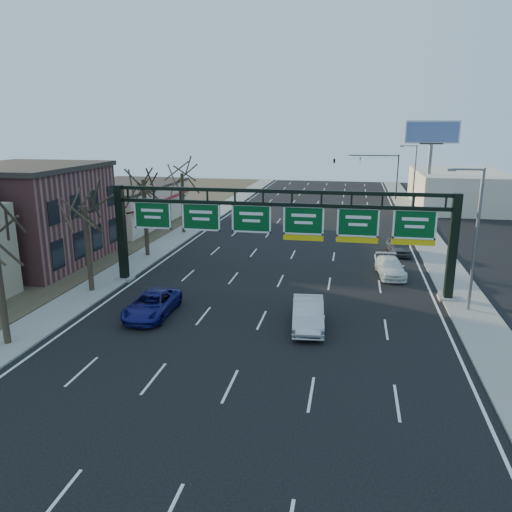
% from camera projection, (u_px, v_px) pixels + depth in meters
% --- Properties ---
extents(ground, '(160.00, 160.00, 0.00)m').
position_uv_depth(ground, '(255.00, 333.00, 28.30)').
color(ground, black).
rests_on(ground, ground).
extents(sidewalk_left, '(3.00, 120.00, 0.12)m').
position_uv_depth(sidewalk_left, '(168.00, 243.00, 49.62)').
color(sidewalk_left, gray).
rests_on(sidewalk_left, ground).
extents(sidewalk_right, '(3.00, 120.00, 0.12)m').
position_uv_depth(sidewalk_right, '(437.00, 255.00, 44.92)').
color(sidewalk_right, gray).
rests_on(sidewalk_right, ground).
extents(dirt_strip_left, '(21.00, 120.00, 0.06)m').
position_uv_depth(dirt_strip_left, '(56.00, 238.00, 51.86)').
color(dirt_strip_left, '#473D2B').
rests_on(dirt_strip_left, ground).
extents(lane_markings, '(21.60, 120.00, 0.01)m').
position_uv_depth(lane_markings, '(296.00, 249.00, 47.28)').
color(lane_markings, white).
rests_on(lane_markings, ground).
extents(sign_gantry, '(24.60, 1.20, 7.20)m').
position_uv_depth(sign_gantry, '(279.00, 226.00, 34.68)').
color(sign_gantry, black).
rests_on(sign_gantry, ground).
extents(brick_block, '(10.40, 12.40, 8.30)m').
position_uv_depth(brick_block, '(28.00, 215.00, 41.62)').
color(brick_block, brown).
rests_on(brick_block, ground).
extents(cream_strip, '(10.90, 18.40, 4.70)m').
position_uv_depth(cream_strip, '(125.00, 204.00, 59.16)').
color(cream_strip, beige).
rests_on(cream_strip, ground).
extents(building_right_distant, '(12.00, 20.00, 5.00)m').
position_uv_depth(building_right_distant, '(459.00, 189.00, 71.45)').
color(building_right_distant, beige).
rests_on(building_right_distant, ground).
extents(tree_gantry, '(3.60, 3.60, 8.48)m').
position_uv_depth(tree_gantry, '(83.00, 191.00, 33.57)').
color(tree_gantry, black).
rests_on(tree_gantry, sidewalk_left).
extents(tree_mid, '(3.60, 3.60, 9.24)m').
position_uv_depth(tree_mid, '(143.00, 168.00, 42.88)').
color(tree_mid, black).
rests_on(tree_mid, sidewalk_left).
extents(tree_far, '(3.60, 3.60, 8.86)m').
position_uv_depth(tree_far, '(181.00, 164.00, 52.46)').
color(tree_far, black).
rests_on(tree_far, sidewalk_left).
extents(streetlight_near, '(2.15, 0.22, 9.00)m').
position_uv_depth(streetlight_near, '(474.00, 233.00, 30.41)').
color(streetlight_near, slate).
rests_on(streetlight_near, sidewalk_right).
extents(streetlight_far, '(2.15, 0.22, 9.00)m').
position_uv_depth(streetlight_far, '(413.00, 177.00, 62.68)').
color(streetlight_far, slate).
rests_on(streetlight_far, sidewalk_right).
extents(billboard_right, '(7.00, 0.50, 12.00)m').
position_uv_depth(billboard_right, '(431.00, 143.00, 65.93)').
color(billboard_right, slate).
rests_on(billboard_right, ground).
extents(traffic_signal_mast, '(10.16, 0.54, 7.00)m').
position_uv_depth(traffic_signal_mast, '(358.00, 164.00, 78.06)').
color(traffic_signal_mast, black).
rests_on(traffic_signal_mast, ground).
extents(car_blue_suv, '(2.44, 5.24, 1.45)m').
position_uv_depth(car_blue_suv, '(152.00, 304.00, 30.77)').
color(car_blue_suv, navy).
rests_on(car_blue_suv, ground).
extents(car_silver_sedan, '(2.24, 5.18, 1.66)m').
position_uv_depth(car_silver_sedan, '(308.00, 314.00, 28.97)').
color(car_silver_sedan, '#B2B2B7').
rests_on(car_silver_sedan, ground).
extents(car_white_wagon, '(2.44, 4.95, 1.38)m').
position_uv_depth(car_white_wagon, '(390.00, 267.00, 38.90)').
color(car_white_wagon, white).
rests_on(car_white_wagon, ground).
extents(car_grey_far, '(2.25, 4.39, 1.43)m').
position_uv_depth(car_grey_far, '(398.00, 246.00, 45.40)').
color(car_grey_far, '#46494C').
rests_on(car_grey_far, ground).
extents(car_silver_distant, '(1.92, 4.61, 1.48)m').
position_uv_depth(car_silver_distant, '(254.00, 219.00, 58.59)').
color(car_silver_distant, '#9F9EA3').
rests_on(car_silver_distant, ground).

